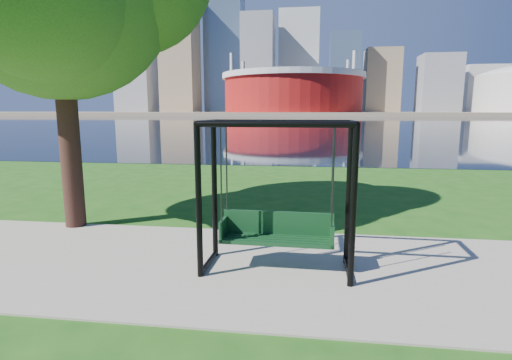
# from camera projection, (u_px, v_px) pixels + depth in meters

# --- Properties ---
(ground) EXTENTS (900.00, 900.00, 0.00)m
(ground) POSITION_uv_depth(u_px,v_px,m) (246.00, 256.00, 7.18)
(ground) COLOR #1E5114
(ground) RESTS_ON ground
(path) EXTENTS (120.00, 4.00, 0.03)m
(path) POSITION_uv_depth(u_px,v_px,m) (241.00, 266.00, 6.69)
(path) COLOR #9E937F
(path) RESTS_ON ground
(river) EXTENTS (900.00, 180.00, 0.02)m
(river) POSITION_uv_depth(u_px,v_px,m) (307.00, 121.00, 106.76)
(river) COLOR black
(river) RESTS_ON ground
(far_bank) EXTENTS (900.00, 228.00, 2.00)m
(far_bank) POSITION_uv_depth(u_px,v_px,m) (310.00, 113.00, 305.75)
(far_bank) COLOR #937F60
(far_bank) RESTS_ON ground
(stadium) EXTENTS (83.00, 83.00, 32.00)m
(stadium) POSITION_uv_depth(u_px,v_px,m) (293.00, 91.00, 235.52)
(stadium) COLOR maroon
(stadium) RESTS_ON far_bank
(skyline) EXTENTS (392.00, 66.00, 96.50)m
(skyline) POSITION_uv_depth(u_px,v_px,m) (306.00, 68.00, 313.45)
(skyline) COLOR gray
(skyline) RESTS_ON far_bank
(swing) EXTENTS (2.40, 1.07, 2.44)m
(swing) POSITION_uv_depth(u_px,v_px,m) (277.00, 200.00, 6.37)
(swing) COLOR black
(swing) RESTS_ON ground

